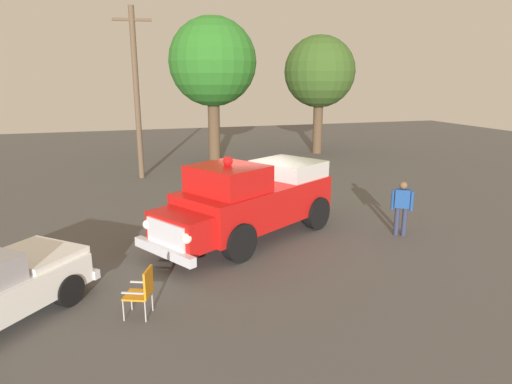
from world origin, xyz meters
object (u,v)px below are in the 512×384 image
(vintage_fire_truck, at_px, (251,199))
(utility_pole, at_px, (136,92))
(spectator_standing, at_px, (402,205))
(oak_tree_left, at_px, (320,72))
(lawn_chair_by_car, at_px, (143,289))
(oak_tree_right, at_px, (213,63))
(lawn_chair_near_truck, at_px, (302,197))
(spectator_seated, at_px, (302,195))

(vintage_fire_truck, distance_m, utility_pole, 10.28)
(spectator_standing, relative_size, oak_tree_left, 0.23)
(lawn_chair_by_car, bearing_deg, utility_pole, -2.99)
(lawn_chair_by_car, height_order, utility_pole, utility_pole)
(vintage_fire_truck, height_order, lawn_chair_by_car, vintage_fire_truck)
(vintage_fire_truck, relative_size, oak_tree_right, 0.79)
(spectator_standing, bearing_deg, lawn_chair_by_car, 108.56)
(oak_tree_right, bearing_deg, oak_tree_left, -79.44)
(vintage_fire_truck, height_order, oak_tree_left, oak_tree_left)
(lawn_chair_near_truck, xyz_separation_m, spectator_seated, (-0.11, 0.07, 0.11))
(oak_tree_right, bearing_deg, lawn_chair_by_car, 163.16)
(oak_tree_left, relative_size, oak_tree_right, 0.92)
(vintage_fire_truck, height_order, utility_pole, utility_pole)
(spectator_standing, bearing_deg, oak_tree_left, -15.39)
(spectator_seated, bearing_deg, vintage_fire_truck, 126.73)
(spectator_seated, distance_m, spectator_standing, 3.56)
(oak_tree_left, bearing_deg, spectator_seated, 152.96)
(lawn_chair_by_car, xyz_separation_m, spectator_seated, (5.54, -5.74, 0.11))
(oak_tree_left, height_order, utility_pole, utility_pole)
(oak_tree_right, bearing_deg, utility_pole, 124.62)
(lawn_chair_by_car, relative_size, utility_pole, 0.13)
(vintage_fire_truck, xyz_separation_m, oak_tree_left, (13.71, -8.48, 3.80))
(spectator_standing, relative_size, oak_tree_right, 0.21)
(vintage_fire_truck, xyz_separation_m, lawn_chair_near_truck, (1.90, -2.47, -0.61))
(lawn_chair_near_truck, xyz_separation_m, utility_pole, (7.62, 5.12, 3.44))
(lawn_chair_near_truck, relative_size, lawn_chair_by_car, 1.00)
(spectator_seated, xyz_separation_m, oak_tree_right, (10.63, 0.85, 4.76))
(spectator_seated, distance_m, oak_tree_left, 14.06)
(oak_tree_right, xyz_separation_m, utility_pole, (-2.90, 4.20, -1.43))
(vintage_fire_truck, xyz_separation_m, lawn_chair_by_car, (-3.74, 3.34, -0.61))
(spectator_seated, bearing_deg, oak_tree_left, -27.04)
(lawn_chair_near_truck, distance_m, spectator_standing, 3.63)
(oak_tree_left, bearing_deg, oak_tree_right, 100.56)
(lawn_chair_near_truck, distance_m, oak_tree_right, 11.62)
(vintage_fire_truck, height_order, lawn_chair_near_truck, vintage_fire_truck)
(vintage_fire_truck, bearing_deg, lawn_chair_near_truck, -52.37)
(spectator_standing, height_order, utility_pole, utility_pole)
(oak_tree_left, bearing_deg, lawn_chair_near_truck, 153.01)
(lawn_chair_near_truck, bearing_deg, utility_pole, 33.93)
(vintage_fire_truck, relative_size, utility_pole, 0.80)
(vintage_fire_truck, distance_m, lawn_chair_by_car, 5.06)
(oak_tree_right, distance_m, utility_pole, 5.30)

